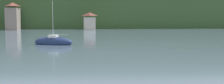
{
  "coord_description": "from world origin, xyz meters",
  "views": [
    {
      "loc": [
        -1.83,
        34.18,
        3.97
      ],
      "look_at": [
        0.0,
        52.19,
        2.38
      ],
      "focal_mm": 44.06,
      "sensor_mm": 36.0,
      "label": 1
    }
  ],
  "objects": [
    {
      "name": "shore_building_westcentral",
      "position": [
        0.0,
        127.16,
        2.84
      ],
      "size": [
        4.11,
        3.59,
        5.84
      ],
      "color": "beige",
      "rests_on": "ground_plane"
    },
    {
      "name": "shore_building_west",
      "position": [
        -25.31,
        128.23,
        4.4
      ],
      "size": [
        3.93,
        5.82,
        9.07
      ],
      "color": "gray",
      "rests_on": "ground_plane"
    },
    {
      "name": "sailboat_far_2",
      "position": [
        -6.44,
        75.53,
        0.41
      ],
      "size": [
        6.17,
        3.55,
        6.94
      ],
      "rotation": [
        0.0,
        0.0,
        2.81
      ],
      "color": "navy",
      "rests_on": "ground_plane"
    },
    {
      "name": "wooded_hillside",
      "position": [
        24.55,
        164.58,
        7.65
      ],
      "size": [
        352.0,
        54.22,
        41.12
      ],
      "color": "#38562D",
      "rests_on": "ground_plane"
    }
  ]
}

